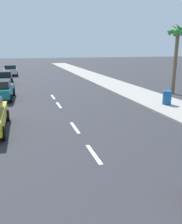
# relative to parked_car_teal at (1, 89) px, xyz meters

# --- Properties ---
(ground_plane) EXTENTS (160.00, 160.00, 0.00)m
(ground_plane) POSITION_rel_parked_car_teal_xyz_m (4.09, 1.35, -0.84)
(ground_plane) COLOR #2D2D33
(sidewalk_strip) EXTENTS (3.60, 80.00, 0.14)m
(sidewalk_strip) POSITION_rel_parked_car_teal_xyz_m (11.47, 3.35, -0.77)
(sidewalk_strip) COLOR #9E998E
(sidewalk_strip) RESTS_ON ground
(lane_stripe_2) EXTENTS (0.16, 1.80, 0.01)m
(lane_stripe_2) POSITION_rel_parked_car_teal_xyz_m (4.09, -11.70, -0.83)
(lane_stripe_2) COLOR white
(lane_stripe_2) RESTS_ON ground
(lane_stripe_3) EXTENTS (0.16, 1.80, 0.01)m
(lane_stripe_3) POSITION_rel_parked_car_teal_xyz_m (4.09, -8.42, -0.83)
(lane_stripe_3) COLOR white
(lane_stripe_3) RESTS_ON ground
(lane_stripe_4) EXTENTS (0.16, 1.80, 0.01)m
(lane_stripe_4) POSITION_rel_parked_car_teal_xyz_m (4.09, -3.24, -0.83)
(lane_stripe_4) COLOR white
(lane_stripe_4) RESTS_ON ground
(lane_stripe_5) EXTENTS (0.16, 1.80, 0.01)m
(lane_stripe_5) POSITION_rel_parked_car_teal_xyz_m (4.09, -0.17, -0.83)
(lane_stripe_5) COLOR white
(lane_stripe_5) RESTS_ON ground
(parked_car_teal) EXTENTS (2.06, 4.12, 1.57)m
(parked_car_teal) POSITION_rel_parked_car_teal_xyz_m (0.00, 0.00, 0.00)
(parked_car_teal) COLOR #14727A
(parked_car_teal) RESTS_ON ground
(parked_car_black) EXTENTS (2.23, 4.54, 1.57)m
(parked_car_black) POSITION_rel_parked_car_teal_xyz_m (-0.25, 7.87, 0.00)
(parked_car_black) COLOR black
(parked_car_black) RESTS_ON ground
(parked_car_silver) EXTENTS (2.13, 4.34, 1.57)m
(parked_car_silver) POSITION_rel_parked_car_teal_xyz_m (0.21, 17.68, 0.00)
(parked_car_silver) COLOR #B7BABF
(parked_car_silver) RESTS_ON ground
(palm_tree_mid) EXTENTS (1.84, 1.82, 6.16)m
(palm_tree_mid) POSITION_rel_parked_car_teal_xyz_m (14.65, -1.87, 3.96)
(palm_tree_mid) COLOR brown
(palm_tree_mid) RESTS_ON ground
(trash_bin_near) EXTENTS (0.60, 0.60, 0.96)m
(trash_bin_near) POSITION_rel_parked_car_teal_xyz_m (11.37, -5.76, -0.22)
(trash_bin_near) COLOR #14518C
(trash_bin_near) RESTS_ON sidewalk_strip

